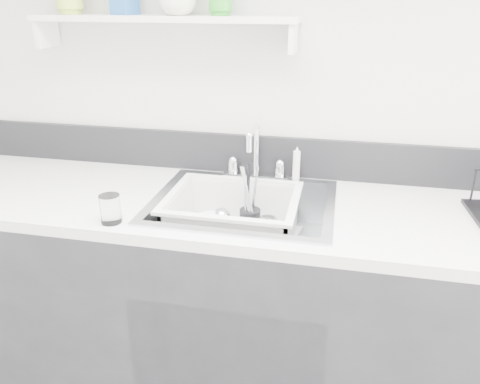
# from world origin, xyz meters

# --- Properties ---
(counter_run) EXTENTS (3.20, 0.62, 0.92)m
(counter_run) POSITION_xyz_m (0.00, 1.19, 0.46)
(counter_run) COLOR black
(counter_run) RESTS_ON ground
(backsplash) EXTENTS (3.20, 0.02, 0.16)m
(backsplash) POSITION_xyz_m (0.00, 1.49, 1.00)
(backsplash) COLOR black
(backsplash) RESTS_ON counter_run
(sink) EXTENTS (0.64, 0.52, 0.20)m
(sink) POSITION_xyz_m (0.00, 1.19, 0.83)
(sink) COLOR silver
(sink) RESTS_ON counter_run
(faucet) EXTENTS (0.26, 0.18, 0.23)m
(faucet) POSITION_xyz_m (0.00, 1.44, 0.98)
(faucet) COLOR silver
(faucet) RESTS_ON counter_run
(side_sprayer) EXTENTS (0.03, 0.03, 0.14)m
(side_sprayer) POSITION_xyz_m (0.16, 1.44, 0.99)
(side_sprayer) COLOR silver
(side_sprayer) RESTS_ON counter_run
(wall_shelf) EXTENTS (1.00, 0.16, 0.12)m
(wall_shelf) POSITION_xyz_m (-0.35, 1.42, 1.51)
(wall_shelf) COLOR silver
(wall_shelf) RESTS_ON room_shell
(wash_tub) EXTENTS (0.53, 0.46, 0.18)m
(wash_tub) POSITION_xyz_m (-0.04, 1.21, 0.84)
(wash_tub) COLOR silver
(wash_tub) RESTS_ON sink
(plate_stack) EXTENTS (0.23, 0.22, 0.09)m
(plate_stack) POSITION_xyz_m (-0.09, 1.15, 0.79)
(plate_stack) COLOR white
(plate_stack) RESTS_ON wash_tub
(utensil_cup) EXTENTS (0.08, 0.08, 0.26)m
(utensil_cup) POSITION_xyz_m (0.01, 1.25, 0.82)
(utensil_cup) COLOR black
(utensil_cup) RESTS_ON wash_tub
(ladle) EXTENTS (0.30, 0.23, 0.08)m
(ladle) POSITION_xyz_m (-0.03, 1.20, 0.81)
(ladle) COLOR silver
(ladle) RESTS_ON wash_tub
(tumbler_in_tub) EXTENTS (0.09, 0.09, 0.09)m
(tumbler_in_tub) POSITION_xyz_m (0.09, 1.20, 0.81)
(tumbler_in_tub) COLOR white
(tumbler_in_tub) RESTS_ON wash_tub
(tumbler_counter) EXTENTS (0.08, 0.08, 0.09)m
(tumbler_counter) POSITION_xyz_m (-0.38, 0.95, 0.97)
(tumbler_counter) COLOR white
(tumbler_counter) RESTS_ON counter_run
(bowl_small) EXTENTS (0.12, 0.12, 0.03)m
(bowl_small) POSITION_xyz_m (0.08, 1.14, 0.78)
(bowl_small) COLOR white
(bowl_small) RESTS_ON wash_tub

